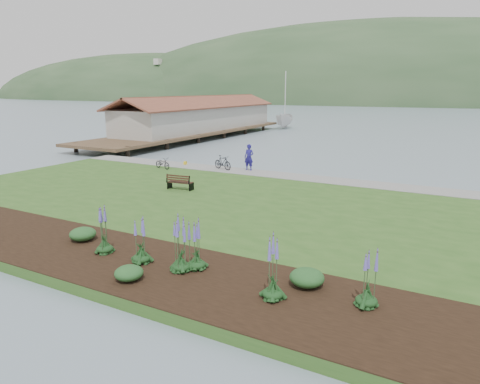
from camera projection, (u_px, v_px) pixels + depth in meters
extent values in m
plane|color=slate|center=(224.00, 202.00, 24.45)|extent=(600.00, 600.00, 0.00)
cube|color=#2E551E|center=(205.00, 207.00, 22.69)|extent=(34.00, 20.00, 0.40)
cube|color=gray|center=(273.00, 174.00, 30.25)|extent=(34.00, 2.20, 0.03)
cube|color=black|center=(154.00, 267.00, 14.59)|extent=(24.00, 4.40, 0.04)
cube|color=#4C3826|center=(193.00, 132.00, 55.72)|extent=(8.00, 36.00, 0.30)
cube|color=#B2ADA3|center=(201.00, 118.00, 57.04)|extent=(6.40, 28.00, 3.00)
cube|color=black|center=(180.00, 182.00, 25.78)|extent=(1.60, 0.71, 0.05)
cube|color=black|center=(178.00, 178.00, 25.45)|extent=(1.55, 0.32, 0.48)
cube|color=black|center=(170.00, 185.00, 26.11)|extent=(0.12, 0.53, 0.42)
cube|color=black|center=(191.00, 187.00, 25.56)|extent=(0.12, 0.53, 0.42)
imported|color=navy|center=(249.00, 155.00, 31.54)|extent=(0.86, 0.62, 2.29)
imported|color=black|center=(163.00, 163.00, 32.44)|extent=(0.99, 1.74, 0.86)
imported|color=black|center=(223.00, 163.00, 32.04)|extent=(1.02, 1.84, 1.06)
imported|color=silver|center=(284.00, 129.00, 69.18)|extent=(13.08, 13.22, 28.66)
cube|color=yellow|center=(185.00, 163.00, 34.09)|extent=(0.18, 0.27, 0.28)
ellipsoid|color=#143716|center=(142.00, 258.00, 14.86)|extent=(0.62, 0.62, 0.31)
cone|color=#5A4CB1|center=(140.00, 234.00, 14.65)|extent=(0.32, 0.32, 1.46)
ellipsoid|color=#143716|center=(196.00, 264.00, 14.35)|extent=(0.62, 0.62, 0.31)
cone|color=#5A4CB1|center=(196.00, 237.00, 14.12)|extent=(0.36, 0.36, 1.63)
ellipsoid|color=#143716|center=(273.00, 294.00, 12.31)|extent=(0.62, 0.62, 0.31)
cone|color=#5A4CB1|center=(274.00, 261.00, 12.07)|extent=(0.32, 0.32, 1.73)
ellipsoid|color=#143716|center=(366.00, 301.00, 11.90)|extent=(0.62, 0.62, 0.31)
cone|color=#5A4CB1|center=(369.00, 266.00, 11.65)|extent=(0.32, 0.32, 1.77)
ellipsoid|color=#143716|center=(105.00, 249.00, 15.75)|extent=(0.62, 0.62, 0.31)
cone|color=#5A4CB1|center=(103.00, 221.00, 15.49)|extent=(0.40, 0.40, 1.85)
ellipsoid|color=#143716|center=(181.00, 266.00, 14.19)|extent=(0.62, 0.62, 0.31)
cone|color=#5A4CB1|center=(180.00, 236.00, 13.93)|extent=(0.40, 0.40, 1.83)
ellipsoid|color=#1E4C21|center=(83.00, 234.00, 17.04)|extent=(1.04, 1.04, 0.52)
ellipsoid|color=#1E4C21|center=(129.00, 273.00, 13.51)|extent=(0.91, 0.91, 0.46)
ellipsoid|color=#1E4C21|center=(307.00, 278.00, 13.09)|extent=(1.07, 1.07, 0.54)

